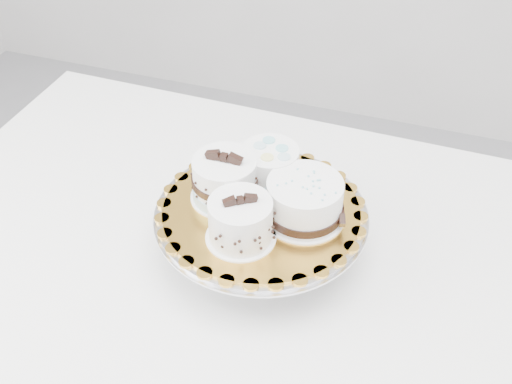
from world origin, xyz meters
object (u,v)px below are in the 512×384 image
(table, at_px, (245,277))
(cake_banded, at_px, (225,181))
(cake_board, at_px, (261,210))
(cake_dots, at_px, (270,167))
(cake_stand, at_px, (261,224))
(cake_ribbon, at_px, (305,201))
(cake_swirl, at_px, (240,221))

(table, relative_size, cake_banded, 10.87)
(cake_board, height_order, cake_dots, cake_dots)
(cake_dots, bearing_deg, cake_banded, -114.83)
(cake_stand, bearing_deg, cake_board, 0.00)
(table, bearing_deg, cake_dots, 72.22)
(cake_stand, xyz_separation_m, cake_board, (0.00, 0.00, 0.03))
(cake_stand, xyz_separation_m, cake_ribbon, (0.07, 0.00, 0.07))
(cake_swirl, distance_m, cake_banded, 0.10)
(cake_swirl, bearing_deg, cake_banded, 91.31)
(cake_banded, height_order, cake_ribbon, cake_banded)
(cake_ribbon, bearing_deg, cake_board, 166.23)
(cake_stand, bearing_deg, table, 177.99)
(table, bearing_deg, cake_board, -0.66)
(cake_banded, xyz_separation_m, cake_dots, (0.06, 0.06, 0.00))
(cake_stand, relative_size, cake_banded, 3.01)
(cake_ribbon, bearing_deg, cake_banded, 160.22)
(cake_dots, bearing_deg, cake_swirl, -70.02)
(table, xyz_separation_m, cake_board, (0.03, -0.00, 0.17))
(cake_stand, height_order, cake_board, cake_board)
(cake_stand, height_order, cake_dots, cake_dots)
(table, distance_m, cake_swirl, 0.22)
(cake_swirl, distance_m, cake_ribbon, 0.11)
(cake_stand, xyz_separation_m, cake_dots, (-0.01, 0.07, 0.07))
(cake_banded, xyz_separation_m, cake_ribbon, (0.13, -0.00, -0.00))
(cake_board, distance_m, cake_dots, 0.08)
(table, height_order, cake_banded, cake_banded)
(cake_stand, distance_m, cake_banded, 0.09)
(cake_banded, bearing_deg, cake_stand, -8.63)
(cake_board, xyz_separation_m, cake_ribbon, (0.07, 0.00, 0.03))
(cake_board, relative_size, cake_banded, 2.76)
(table, height_order, cake_swirl, cake_swirl)
(cake_ribbon, bearing_deg, cake_stand, 166.23)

